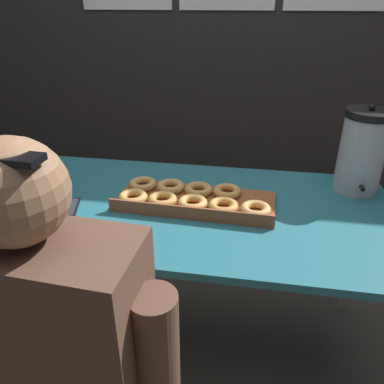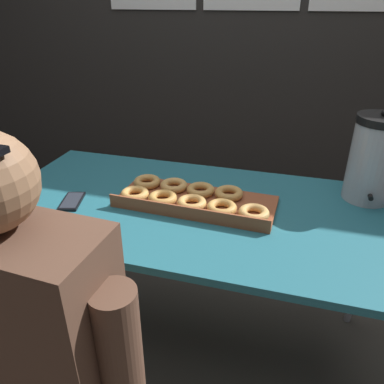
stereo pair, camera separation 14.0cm
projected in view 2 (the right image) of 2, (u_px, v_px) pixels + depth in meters
name	position (u px, v px, depth m)	size (l,w,h in m)	color
ground_plane	(191.00, 341.00, 1.78)	(12.00, 12.00, 0.00)	#4C473F
back_wall	(250.00, 27.00, 2.31)	(6.00, 0.11, 2.58)	#282623
folding_table	(191.00, 215.00, 1.46)	(1.54, 0.78, 0.74)	#236675
donut_box	(192.00, 198.00, 1.44)	(0.62, 0.28, 0.05)	brown
coffee_urn	(374.00, 159.00, 1.41)	(0.18, 0.21, 0.36)	#B7B7BC
cell_phone	(72.00, 201.00, 1.46)	(0.11, 0.16, 0.01)	black
person_seated	(40.00, 376.00, 0.96)	(0.60, 0.27, 1.25)	#33332D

